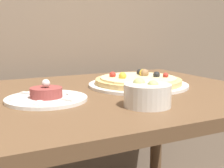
# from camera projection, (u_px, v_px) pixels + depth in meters

# --- Properties ---
(dining_table) EXTENTS (1.07, 0.83, 0.73)m
(dining_table) POSITION_uv_depth(u_px,v_px,m) (104.00, 122.00, 1.07)
(dining_table) COLOR brown
(dining_table) RESTS_ON ground_plane
(pizza_plate) EXTENTS (0.37, 0.37, 0.06)m
(pizza_plate) POSITION_uv_depth(u_px,v_px,m) (138.00, 82.00, 1.16)
(pizza_plate) COLOR white
(pizza_plate) RESTS_ON dining_table
(tartare_plate) EXTENTS (0.24, 0.24, 0.06)m
(tartare_plate) POSITION_uv_depth(u_px,v_px,m) (46.00, 97.00, 0.92)
(tartare_plate) COLOR white
(tartare_plate) RESTS_ON dining_table
(small_bowl) EXTENTS (0.13, 0.13, 0.08)m
(small_bowl) POSITION_uv_depth(u_px,v_px,m) (147.00, 94.00, 0.85)
(small_bowl) COLOR silver
(small_bowl) RESTS_ON dining_table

